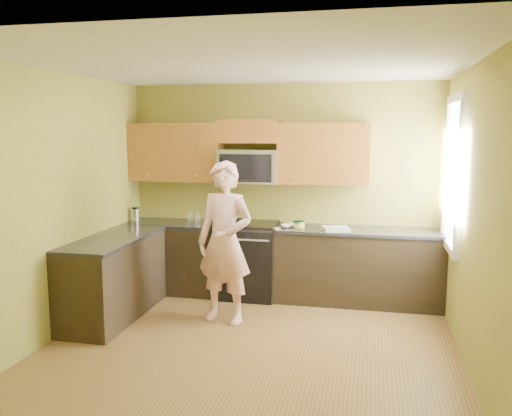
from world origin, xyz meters
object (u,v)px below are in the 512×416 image
(woman, at_px, (225,242))
(travel_mug, at_px, (136,221))
(stove, at_px, (247,260))
(microwave, at_px, (249,183))
(butter_tub, at_px, (299,227))
(frying_pan, at_px, (237,224))

(woman, distance_m, travel_mug, 1.73)
(travel_mug, bearing_deg, woman, -31.65)
(stove, height_order, microwave, microwave)
(stove, height_order, butter_tub, butter_tub)
(woman, xyz_separation_m, travel_mug, (-1.47, 0.91, 0.03))
(woman, distance_m, butter_tub, 1.16)
(stove, distance_m, butter_tub, 0.80)
(stove, height_order, travel_mug, travel_mug)
(microwave, xyz_separation_m, woman, (-0.03, -1.06, -0.56))
(frying_pan, distance_m, butter_tub, 0.78)
(microwave, relative_size, frying_pan, 1.73)
(microwave, xyz_separation_m, frying_pan, (-0.11, -0.20, -0.50))
(microwave, distance_m, travel_mug, 1.60)
(woman, height_order, frying_pan, woman)
(woman, relative_size, butter_tub, 13.03)
(microwave, height_order, travel_mug, microwave)
(butter_tub, distance_m, travel_mug, 2.17)
(woman, height_order, butter_tub, woman)
(stove, bearing_deg, woman, -91.83)
(stove, distance_m, microwave, 0.98)
(stove, height_order, frying_pan, frying_pan)
(stove, bearing_deg, travel_mug, -179.09)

